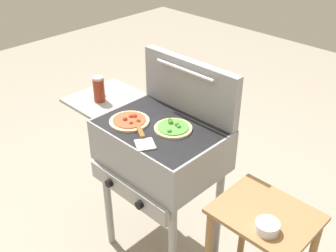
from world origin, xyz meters
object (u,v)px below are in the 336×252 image
object	(u,v)px
pizza_veggie	(173,128)
pizza_pepperoni	(130,121)
spatula	(142,135)
prep_table	(261,245)
topping_bowl_near	(267,227)
grill	(159,148)
sauce_jar	(99,89)

from	to	relation	value
pizza_veggie	pizza_pepperoni	xyz separation A→B (m)	(-0.21, -0.11, -0.00)
spatula	prep_table	distance (m)	0.77
spatula	topping_bowl_near	world-z (taller)	spatula
spatula	prep_table	bearing A→B (deg)	12.23
pizza_veggie	topping_bowl_near	xyz separation A→B (m)	(0.65, -0.11, -0.16)
grill	pizza_pepperoni	distance (m)	0.22
pizza_pepperoni	sauce_jar	world-z (taller)	sauce_jar
topping_bowl_near	pizza_veggie	bearing A→B (deg)	170.45
grill	pizza_veggie	world-z (taller)	pizza_veggie
spatula	topping_bowl_near	size ratio (longest dim) A/B	2.45
pizza_pepperoni	topping_bowl_near	world-z (taller)	pizza_pepperoni
grill	prep_table	size ratio (longest dim) A/B	1.32
topping_bowl_near	spatula	bearing A→B (deg)	-175.97
grill	topping_bowl_near	size ratio (longest dim) A/B	9.29
pizza_veggie	sauce_jar	size ratio (longest dim) A/B	1.31
spatula	sauce_jar	bearing A→B (deg)	168.76
grill	topping_bowl_near	distance (m)	0.74
grill	prep_table	bearing A→B (deg)	0.37
pizza_pepperoni	spatula	xyz separation A→B (m)	(0.15, -0.05, -0.00)
sauce_jar	spatula	world-z (taller)	sauce_jar
sauce_jar	spatula	xyz separation A→B (m)	(0.45, -0.09, -0.07)
sauce_jar	prep_table	bearing A→B (deg)	2.66
pizza_veggie	prep_table	size ratio (longest dim) A/B	0.27
grill	topping_bowl_near	xyz separation A→B (m)	(0.74, -0.09, -0.01)
pizza_veggie	sauce_jar	bearing A→B (deg)	-172.32
grill	pizza_pepperoni	bearing A→B (deg)	-146.29
spatula	topping_bowl_near	xyz separation A→B (m)	(0.72, 0.05, -0.16)
pizza_veggie	spatula	distance (m)	0.17
pizza_pepperoni	prep_table	distance (m)	0.90
sauce_jar	pizza_veggie	bearing A→B (deg)	7.68
topping_bowl_near	pizza_pepperoni	bearing A→B (deg)	179.96
spatula	grill	bearing A→B (deg)	98.03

